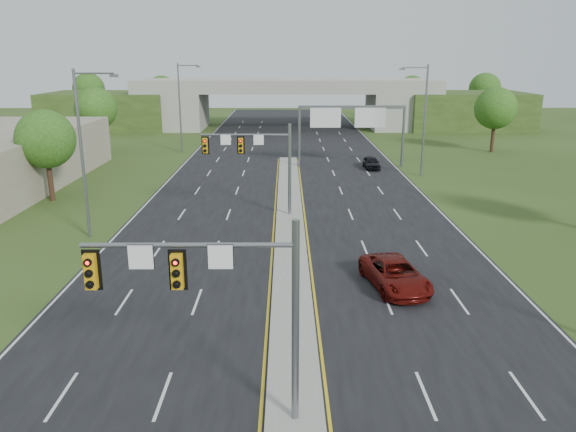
% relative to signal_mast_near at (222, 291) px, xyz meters
% --- Properties ---
extents(ground, '(240.00, 240.00, 0.00)m').
position_rel_signal_mast_near_xyz_m(ground, '(2.26, 0.07, -4.73)').
color(ground, '#2D4418').
rests_on(ground, ground).
extents(road, '(24.00, 160.00, 0.02)m').
position_rel_signal_mast_near_xyz_m(road, '(2.26, 35.07, -4.72)').
color(road, black).
rests_on(road, ground).
extents(median, '(2.00, 54.00, 0.16)m').
position_rel_signal_mast_near_xyz_m(median, '(2.26, 23.07, -4.63)').
color(median, gray).
rests_on(median, road).
extents(lane_markings, '(23.72, 160.00, 0.01)m').
position_rel_signal_mast_near_xyz_m(lane_markings, '(1.66, 28.99, -4.70)').
color(lane_markings, gold).
rests_on(lane_markings, road).
extents(signal_mast_near, '(6.62, 0.60, 7.00)m').
position_rel_signal_mast_near_xyz_m(signal_mast_near, '(0.00, 0.00, 0.00)').
color(signal_mast_near, slate).
rests_on(signal_mast_near, ground).
extents(signal_mast_far, '(6.62, 0.60, 7.00)m').
position_rel_signal_mast_near_xyz_m(signal_mast_far, '(0.00, 25.00, 0.00)').
color(signal_mast_far, slate).
rests_on(signal_mast_far, ground).
extents(sign_gantry, '(11.58, 0.44, 6.67)m').
position_rel_signal_mast_near_xyz_m(sign_gantry, '(8.95, 44.99, 0.51)').
color(sign_gantry, slate).
rests_on(sign_gantry, ground).
extents(overpass, '(80.00, 14.00, 8.10)m').
position_rel_signal_mast_near_xyz_m(overpass, '(2.26, 80.07, -1.17)').
color(overpass, gray).
rests_on(overpass, ground).
extents(lightpole_l_mid, '(2.85, 0.25, 11.00)m').
position_rel_signal_mast_near_xyz_m(lightpole_l_mid, '(-11.03, 20.07, 1.38)').
color(lightpole_l_mid, slate).
rests_on(lightpole_l_mid, ground).
extents(lightpole_l_far, '(2.85, 0.25, 11.00)m').
position_rel_signal_mast_near_xyz_m(lightpole_l_far, '(-11.03, 55.07, 1.38)').
color(lightpole_l_far, slate).
rests_on(lightpole_l_far, ground).
extents(lightpole_r_far, '(2.85, 0.25, 11.00)m').
position_rel_signal_mast_near_xyz_m(lightpole_r_far, '(15.56, 40.07, 1.38)').
color(lightpole_r_far, slate).
rests_on(lightpole_r_far, ground).
extents(tree_l_near, '(4.80, 4.80, 7.60)m').
position_rel_signal_mast_near_xyz_m(tree_l_near, '(-17.74, 30.07, 0.45)').
color(tree_l_near, '#382316').
rests_on(tree_l_near, ground).
extents(tree_l_mid, '(5.20, 5.20, 8.12)m').
position_rel_signal_mast_near_xyz_m(tree_l_mid, '(-21.74, 55.07, 0.78)').
color(tree_l_mid, '#382316').
rests_on(tree_l_mid, ground).
extents(tree_r_mid, '(5.20, 5.20, 8.12)m').
position_rel_signal_mast_near_xyz_m(tree_r_mid, '(28.26, 55.07, 0.78)').
color(tree_r_mid, '#382316').
rests_on(tree_r_mid, ground).
extents(tree_back_a, '(6.00, 6.00, 8.85)m').
position_rel_signal_mast_near_xyz_m(tree_back_a, '(-35.74, 94.07, 1.11)').
color(tree_back_a, '#382316').
rests_on(tree_back_a, ground).
extents(tree_back_b, '(5.60, 5.60, 8.32)m').
position_rel_signal_mast_near_xyz_m(tree_back_b, '(-21.74, 94.07, 0.78)').
color(tree_back_b, '#382316').
rests_on(tree_back_b, ground).
extents(tree_back_c, '(5.60, 5.60, 8.32)m').
position_rel_signal_mast_near_xyz_m(tree_back_c, '(26.26, 94.07, 0.78)').
color(tree_back_c, '#382316').
rests_on(tree_back_c, ground).
extents(tree_back_d, '(6.00, 6.00, 8.85)m').
position_rel_signal_mast_near_xyz_m(tree_back_d, '(40.26, 94.07, 1.11)').
color(tree_back_d, '#382316').
rests_on(tree_back_d, ground).
extents(car_far_a, '(3.48, 5.77, 1.50)m').
position_rel_signal_mast_near_xyz_m(car_far_a, '(7.66, 11.30, -3.96)').
color(car_far_a, '#570C08').
rests_on(car_far_a, road).
extents(car_far_c, '(1.58, 3.88, 1.32)m').
position_rel_signal_mast_near_xyz_m(car_far_c, '(11.26, 43.97, -4.05)').
color(car_far_c, black).
rests_on(car_far_c, road).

